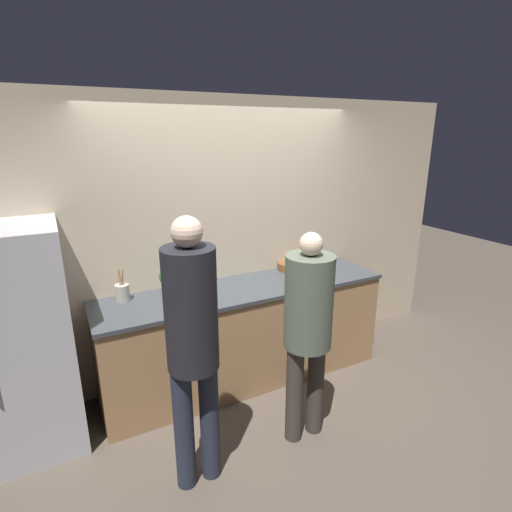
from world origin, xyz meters
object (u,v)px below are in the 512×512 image
object	(u,v)px
utensil_crock	(122,292)
potted_plant	(169,280)
fruit_bowl	(292,266)
bottle_amber	(331,274)
cup_blue	(205,298)
refrigerator	(26,341)
person_left	(192,338)
person_center	(308,321)

from	to	relation	value
utensil_crock	potted_plant	bearing A→B (deg)	-15.12
fruit_bowl	bottle_amber	size ratio (longest dim) A/B	1.74
fruit_bowl	potted_plant	distance (m)	1.31
cup_blue	potted_plant	world-z (taller)	potted_plant
refrigerator	person_left	size ratio (longest dim) A/B	0.92
bottle_amber	potted_plant	xyz separation A→B (m)	(-1.45, 0.33, 0.08)
person_left	utensil_crock	bearing A→B (deg)	101.64
person_left	fruit_bowl	world-z (taller)	person_left
refrigerator	cup_blue	xyz separation A→B (m)	(1.31, -0.15, 0.14)
person_left	utensil_crock	distance (m)	1.14
utensil_crock	refrigerator	bearing A→B (deg)	-164.17
refrigerator	potted_plant	world-z (taller)	refrigerator
person_center	utensil_crock	distance (m)	1.55
person_center	fruit_bowl	size ratio (longest dim) A/B	5.59
cup_blue	refrigerator	bearing A→B (deg)	173.42
fruit_bowl	bottle_amber	world-z (taller)	bottle_amber
person_center	bottle_amber	xyz separation A→B (m)	(0.71, 0.66, 0.03)
person_left	fruit_bowl	size ratio (longest dim) A/B	6.28
bottle_amber	potted_plant	world-z (taller)	potted_plant
potted_plant	person_center	bearing A→B (deg)	-53.16
person_left	bottle_amber	xyz separation A→B (m)	(1.59, 0.69, -0.07)
potted_plant	fruit_bowl	bearing A→B (deg)	5.27
person_center	potted_plant	world-z (taller)	person_center
person_left	potted_plant	world-z (taller)	person_left
utensil_crock	person_center	bearing A→B (deg)	-44.41
bottle_amber	potted_plant	size ratio (longest dim) A/B	0.63
cup_blue	bottle_amber	bearing A→B (deg)	-3.30
utensil_crock	potted_plant	size ratio (longest dim) A/B	1.04
potted_plant	cup_blue	bearing A→B (deg)	-48.93
person_center	cup_blue	bearing A→B (deg)	125.23
person_left	person_center	distance (m)	0.88
person_left	person_center	xyz separation A→B (m)	(0.88, 0.03, -0.11)
fruit_bowl	person_left	bearing A→B (deg)	-141.74
bottle_amber	cup_blue	bearing A→B (deg)	176.70
refrigerator	bottle_amber	distance (m)	2.55
refrigerator	person_center	size ratio (longest dim) A/B	1.03
fruit_bowl	bottle_amber	distance (m)	0.47
person_center	cup_blue	xyz separation A→B (m)	(-0.51, 0.73, 0.01)
refrigerator	utensil_crock	bearing A→B (deg)	15.83
person_left	refrigerator	bearing A→B (deg)	136.14
utensil_crock	potted_plant	xyz separation A→B (m)	(0.37, -0.10, 0.07)
utensil_crock	person_left	bearing A→B (deg)	-78.36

